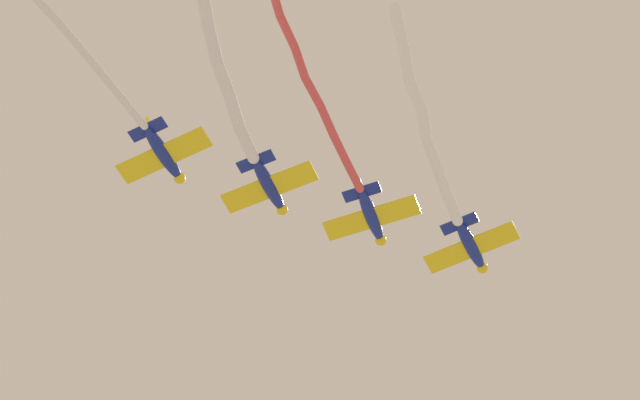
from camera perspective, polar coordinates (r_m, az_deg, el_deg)
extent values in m
ellipsoid|color=navy|center=(85.71, 8.23, -2.46)|extent=(2.79, 5.44, 1.10)
sphere|color=yellow|center=(87.17, 8.87, -3.69)|extent=(1.19, 1.19, 0.93)
ellipsoid|color=black|center=(86.42, 8.37, -2.63)|extent=(1.13, 1.51, 0.59)
cube|color=yellow|center=(85.69, 8.29, -2.60)|extent=(7.98, 4.27, 0.15)
cube|color=navy|center=(84.54, 7.64, -1.30)|extent=(3.22, 1.96, 0.12)
cube|color=yellow|center=(85.07, 7.63, -1.14)|extent=(0.54, 1.20, 1.51)
cylinder|color=white|center=(83.69, 7.27, -0.46)|extent=(1.94, 2.50, 1.44)
cylinder|color=white|center=(82.58, 6.71, 1.00)|extent=(2.05, 2.82, 1.15)
cylinder|color=white|center=(81.64, 6.14, 2.56)|extent=(2.05, 2.54, 1.73)
cylinder|color=white|center=(80.74, 5.73, 4.09)|extent=(2.14, 2.55, 0.89)
cylinder|color=white|center=(79.87, 5.27, 5.68)|extent=(2.03, 2.64, 1.72)
cylinder|color=white|center=(79.18, 4.75, 7.45)|extent=(2.44, 2.81, 1.39)
cylinder|color=white|center=(78.41, 4.34, 9.42)|extent=(2.47, 2.94, 1.47)
sphere|color=white|center=(84.17, 7.54, -1.14)|extent=(0.87, 0.87, 0.87)
sphere|color=white|center=(83.22, 6.99, 0.22)|extent=(0.87, 0.87, 0.87)
sphere|color=white|center=(81.97, 6.43, 1.79)|extent=(0.87, 0.87, 0.87)
sphere|color=white|center=(81.33, 5.86, 3.33)|extent=(0.87, 0.87, 0.87)
sphere|color=white|center=(80.16, 5.60, 4.87)|extent=(0.87, 0.87, 0.87)
sphere|color=white|center=(79.61, 4.94, 6.50)|extent=(0.87, 0.87, 0.87)
sphere|color=white|center=(78.78, 4.57, 8.41)|extent=(0.87, 0.87, 0.87)
sphere|color=white|center=(78.07, 4.11, 10.44)|extent=(0.87, 0.87, 0.87)
ellipsoid|color=navy|center=(83.63, 2.80, -0.84)|extent=(3.34, 5.31, 1.10)
sphere|color=yellow|center=(85.00, 3.35, -2.21)|extent=(1.25, 1.25, 0.93)
ellipsoid|color=black|center=(84.33, 2.93, -1.05)|extent=(1.25, 1.53, 0.59)
cube|color=yellow|center=(83.60, 2.84, -0.99)|extent=(7.83, 5.06, 0.15)
cube|color=navy|center=(82.55, 2.30, 0.44)|extent=(3.19, 2.26, 0.12)
cube|color=yellow|center=(83.09, 2.31, 0.58)|extent=(0.67, 1.16, 1.51)
cylinder|color=#DB4C4C|center=(81.86, 1.82, 1.39)|extent=(1.68, 2.63, 1.47)
cylinder|color=#DB4C4C|center=(81.15, 1.09, 2.87)|extent=(1.62, 2.39, 1.14)
cylinder|color=#DB4C4C|center=(80.20, 0.39, 4.35)|extent=(1.71, 2.73, 0.71)
cylinder|color=#DB4C4C|center=(79.30, -0.40, 5.94)|extent=(1.62, 2.63, 1.19)
cylinder|color=#DB4C4C|center=(78.78, -1.11, 7.53)|extent=(1.86, 2.38, 1.41)
cylinder|color=#DB4C4C|center=(78.39, -1.79, 9.18)|extent=(1.76, 2.65, 1.36)
sphere|color=#DB4C4C|center=(82.20, 2.21, 0.62)|extent=(0.66, 0.66, 0.66)
sphere|color=#DB4C4C|center=(81.53, 1.42, 2.17)|extent=(0.66, 0.66, 0.66)
sphere|color=#DB4C4C|center=(80.77, 0.75, 3.56)|extent=(0.66, 0.66, 0.66)
sphere|color=#DB4C4C|center=(79.64, 0.03, 5.16)|extent=(0.66, 0.66, 0.66)
sphere|color=#DB4C4C|center=(78.97, -0.83, 6.72)|extent=(0.66, 0.66, 0.66)
sphere|color=#DB4C4C|center=(78.60, -1.39, 8.33)|extent=(0.66, 0.66, 0.66)
sphere|color=#DB4C4C|center=(78.20, -2.20, 10.03)|extent=(0.66, 0.66, 0.66)
ellipsoid|color=navy|center=(82.40, -2.84, 0.85)|extent=(3.01, 5.40, 1.10)
sphere|color=yellow|center=(83.58, -2.08, -0.52)|extent=(1.21, 1.21, 0.93)
ellipsoid|color=black|center=(83.06, -2.63, 0.64)|extent=(1.18, 1.52, 0.59)
cube|color=yellow|center=(82.36, -2.79, 0.70)|extent=(7.94, 4.60, 0.15)
cube|color=navy|center=(81.50, -3.53, 2.13)|extent=(3.22, 2.08, 0.12)
cube|color=yellow|center=(82.04, -3.47, 2.27)|extent=(0.59, 1.19, 1.51)
cylinder|color=white|center=(80.53, -4.04, 3.13)|extent=(2.15, 2.97, 1.06)
cylinder|color=white|center=(79.07, -4.69, 4.83)|extent=(2.65, 3.02, 1.47)
cylinder|color=white|center=(77.80, -5.30, 6.58)|extent=(2.17, 2.78, 1.09)
cylinder|color=white|center=(76.82, -5.85, 8.34)|extent=(2.37, 2.73, 0.99)
cylinder|color=white|center=(75.85, -6.31, 10.42)|extent=(2.90, 3.18, 1.30)
sphere|color=white|center=(81.18, -3.66, 2.31)|extent=(0.94, 0.94, 0.94)
sphere|color=white|center=(79.90, -4.42, 3.96)|extent=(0.94, 0.94, 0.94)
sphere|color=white|center=(78.27, -4.97, 5.73)|extent=(0.94, 0.94, 0.94)
sphere|color=white|center=(77.35, -5.63, 7.44)|extent=(0.94, 0.94, 0.94)
sphere|color=white|center=(76.31, -6.08, 9.24)|extent=(0.94, 0.94, 0.94)
ellipsoid|color=navy|center=(82.07, -8.60, 2.57)|extent=(2.80, 5.44, 1.10)
sphere|color=yellow|center=(83.04, -7.69, 1.19)|extent=(1.19, 1.19, 0.93)
ellipsoid|color=black|center=(82.67, -8.32, 2.34)|extent=(1.13, 1.51, 0.59)
cube|color=yellow|center=(82.01, -8.55, 2.42)|extent=(7.98, 4.29, 0.15)
cube|color=navy|center=(81.36, -9.41, 3.83)|extent=(3.22, 1.97, 0.12)
cube|color=yellow|center=(81.89, -9.32, 3.96)|extent=(0.54, 1.20, 1.51)
cylinder|color=white|center=(80.52, -10.33, 4.92)|extent=(1.49, 3.53, 0.77)
cylinder|color=white|center=(79.67, -11.79, 6.68)|extent=(1.35, 3.16, 0.81)
cylinder|color=white|center=(78.96, -13.30, 8.47)|extent=(1.46, 3.58, 0.77)
cylinder|color=white|center=(78.52, -15.00, 10.31)|extent=(1.22, 3.44, 1.15)
sphere|color=white|center=(81.07, -9.58, 4.02)|extent=(0.60, 0.60, 0.60)
sphere|color=white|center=(80.00, -11.09, 5.84)|extent=(0.60, 0.60, 0.60)
sphere|color=white|center=(79.37, -12.49, 7.53)|extent=(0.60, 0.60, 0.60)
sphere|color=white|center=(78.58, -14.13, 9.43)|extent=(0.60, 0.60, 0.60)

